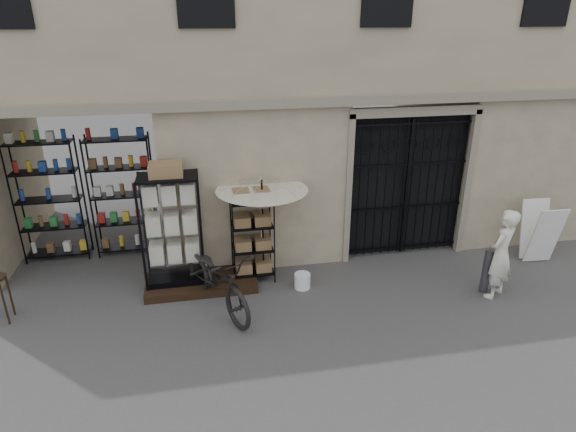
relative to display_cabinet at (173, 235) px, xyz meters
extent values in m
plane|color=black|center=(2.84, -1.63, -1.05)|extent=(80.00, 80.00, 0.00)
cube|color=tan|center=(2.84, 2.37, 3.45)|extent=(14.00, 4.00, 9.00)
cube|color=black|center=(-1.66, 1.17, 0.45)|extent=(3.00, 1.70, 3.00)
cube|color=black|center=(-1.71, 1.67, 0.20)|extent=(2.70, 0.50, 2.50)
cube|color=black|center=(4.59, 0.65, 0.45)|extent=(2.50, 0.06, 3.00)
cube|color=black|center=(4.59, 0.49, 0.40)|extent=(0.05, 0.05, 2.80)
cube|color=black|center=(0.44, -0.08, -0.97)|extent=(2.00, 0.90, 0.15)
cube|color=black|center=(0.00, 0.01, -0.84)|extent=(1.12, 0.84, 0.11)
cube|color=silver|center=(0.08, -0.29, 0.10)|extent=(0.91, 0.25, 1.87)
cube|color=silver|center=(0.00, 0.01, -0.01)|extent=(0.93, 0.64, 1.56)
cube|color=olive|center=(0.00, 0.01, 1.16)|extent=(0.64, 0.55, 0.22)
cube|color=black|center=(1.42, 0.07, -0.20)|extent=(0.87, 0.73, 1.69)
cube|color=olive|center=(1.42, 0.07, -0.26)|extent=(0.73, 0.60, 1.27)
cylinder|color=black|center=(1.62, 0.05, -0.07)|extent=(0.04, 0.04, 1.96)
imported|color=beige|center=(1.62, 0.05, 0.65)|extent=(1.84, 1.86, 1.32)
cylinder|color=white|center=(2.26, -0.47, -0.91)|extent=(0.36, 0.36, 0.28)
imported|color=black|center=(0.71, -0.84, -1.05)|extent=(1.15, 1.33, 2.14)
cylinder|color=#4E525A|center=(5.46, -1.22, -0.63)|extent=(0.18, 0.18, 0.84)
imported|color=silver|center=(5.57, -1.38, -1.05)|extent=(1.41, 1.71, 0.40)
cube|color=silver|center=(7.15, -0.50, -0.42)|extent=(0.59, 0.33, 1.21)
cube|color=silver|center=(7.18, -0.13, -0.42)|extent=(0.59, 0.33, 1.21)
camera|label=1|loc=(0.55, -7.96, 3.61)|focal=30.00mm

